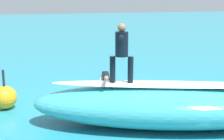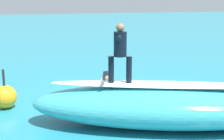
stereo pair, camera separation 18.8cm
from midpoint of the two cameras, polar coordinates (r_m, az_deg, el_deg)
The scene contains 8 objects.
ground_plane at distance 11.48m, azimuth 1.65°, elevation -4.98°, with size 120.00×120.00×0.00m, color teal.
wave_crest at distance 9.06m, azimuth 8.67°, elevation -6.22°, with size 7.30×2.12×1.14m, color teal.
wave_foam_lip at distance 8.89m, azimuth 8.80°, elevation -2.51°, with size 6.21×0.74×0.08m, color white.
surfboard_riding at distance 8.85m, azimuth 1.05°, elevation -2.45°, with size 2.02×0.47×0.07m, color #33B2D1.
surfer_riding at distance 8.65m, azimuth 1.08°, elevation 3.75°, with size 0.62×1.46×1.60m.
surfboard_paddling at distance 13.65m, azimuth -1.47°, elevation -1.94°, with size 2.23×0.53×0.08m, color silver.
surfer_paddling at distance 13.74m, azimuth -1.49°, elevation -1.10°, with size 0.67×1.74×0.31m.
buoy_marker at distance 10.91m, azimuth -18.69°, elevation -4.54°, with size 0.74×0.74×1.26m.
Camera 1 is at (3.60, 10.34, 3.48)m, focal length 52.29 mm.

